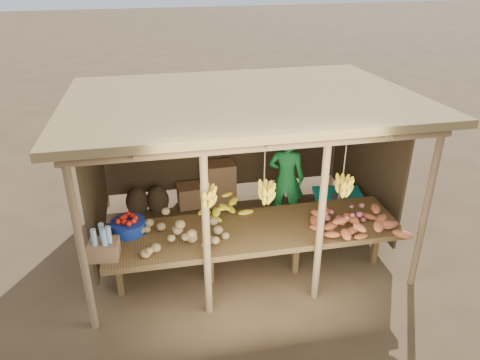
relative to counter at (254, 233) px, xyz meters
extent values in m
plane|color=brown|center=(0.00, 0.95, -0.74)|extent=(60.00, 60.00, 0.00)
cylinder|color=#91704B|center=(-2.10, -0.55, 0.36)|extent=(0.09, 0.09, 2.20)
cylinder|color=#91704B|center=(2.10, -0.55, 0.36)|extent=(0.09, 0.09, 2.20)
cylinder|color=#91704B|center=(-2.10, 2.45, 0.36)|extent=(0.09, 0.09, 2.20)
cylinder|color=#91704B|center=(2.10, 2.45, 0.36)|extent=(0.09, 0.09, 2.20)
cylinder|color=#91704B|center=(-0.70, -0.55, 0.36)|extent=(0.09, 0.09, 2.20)
cylinder|color=#91704B|center=(0.70, -0.55, 0.36)|extent=(0.09, 0.09, 2.20)
cylinder|color=#91704B|center=(0.00, -0.55, 1.46)|extent=(4.40, 0.09, 0.09)
cylinder|color=#91704B|center=(0.00, 2.45, 1.46)|extent=(4.40, 0.09, 0.09)
cube|color=#997D47|center=(0.00, 0.95, 1.55)|extent=(4.70, 3.50, 0.28)
cube|color=#43321F|center=(0.00, 2.43, 0.47)|extent=(4.20, 0.04, 1.98)
cube|color=#43321F|center=(-2.08, 1.15, 0.47)|extent=(0.04, 2.40, 1.98)
cube|color=#43321F|center=(2.08, 1.15, 0.47)|extent=(0.04, 2.40, 1.98)
cube|color=brown|center=(0.00, 0.00, 0.02)|extent=(3.90, 1.05, 0.08)
cube|color=brown|center=(-1.80, 0.00, -0.38)|extent=(0.08, 0.08, 0.72)
cube|color=brown|center=(-0.60, 0.00, -0.38)|extent=(0.08, 0.08, 0.72)
cube|color=brown|center=(0.60, 0.00, -0.38)|extent=(0.08, 0.08, 0.72)
cube|color=brown|center=(1.80, 0.00, -0.38)|extent=(0.08, 0.08, 0.72)
cylinder|color=navy|center=(-1.63, 0.25, 0.14)|extent=(0.45, 0.45, 0.16)
cube|color=#8E633F|center=(-1.90, -0.26, 0.17)|extent=(0.37, 0.31, 0.22)
imported|color=#1B7932|center=(0.83, 1.33, 0.06)|extent=(0.69, 0.58, 1.60)
cube|color=brown|center=(1.56, 0.86, -0.43)|extent=(0.75, 0.66, 0.61)
cube|color=#0D878F|center=(1.56, 0.86, -0.09)|extent=(0.83, 0.74, 0.06)
cube|color=#8E633F|center=(-0.10, 2.15, -0.53)|extent=(0.48, 0.38, 0.38)
cube|color=#8E633F|center=(-0.10, 2.15, -0.14)|extent=(0.48, 0.38, 0.38)
cube|color=#8E633F|center=(-0.63, 2.15, -0.53)|extent=(0.48, 0.38, 0.38)
ellipsoid|color=#43321F|center=(-1.57, 2.15, -0.51)|extent=(0.39, 0.39, 0.52)
ellipsoid|color=#43321F|center=(-1.22, 2.15, -0.51)|extent=(0.39, 0.39, 0.52)
camera|label=1|loc=(-1.21, -5.08, 3.44)|focal=35.00mm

